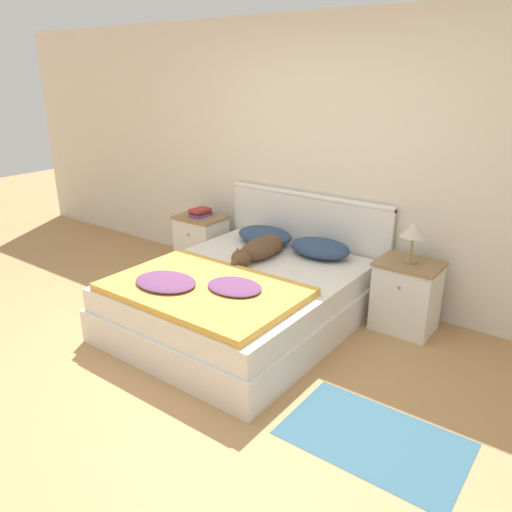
{
  "coord_description": "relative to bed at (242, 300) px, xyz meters",
  "views": [
    {
      "loc": [
        2.25,
        -1.99,
        2.06
      ],
      "look_at": [
        -0.14,
        1.23,
        0.57
      ],
      "focal_mm": 35.0,
      "sensor_mm": 36.0,
      "label": 1
    }
  ],
  "objects": [
    {
      "name": "table_lamp",
      "position": [
        1.15,
        0.75,
        0.64
      ],
      "size": [
        0.21,
        0.21,
        0.34
      ],
      "color": "#9E7A4C",
      "rests_on": "nightstand_right"
    },
    {
      "name": "headboard",
      "position": [
        0.0,
        1.03,
        0.27
      ],
      "size": [
        1.77,
        0.06,
        0.96
      ],
      "color": "silver",
      "rests_on": "ground_plane"
    },
    {
      "name": "bed",
      "position": [
        0.0,
        0.0,
        0.0
      ],
      "size": [
        1.69,
        2.02,
        0.47
      ],
      "color": "silver",
      "rests_on": "ground_plane"
    },
    {
      "name": "nightstand_left",
      "position": [
        -1.15,
        0.75,
        0.07
      ],
      "size": [
        0.51,
        0.41,
        0.6
      ],
      "color": "silver",
      "rests_on": "ground_plane"
    },
    {
      "name": "nightstand_right",
      "position": [
        1.15,
        0.75,
        0.07
      ],
      "size": [
        0.51,
        0.41,
        0.6
      ],
      "color": "silver",
      "rests_on": "ground_plane"
    },
    {
      "name": "dog",
      "position": [
        -0.09,
        0.37,
        0.33
      ],
      "size": [
        0.26,
        0.78,
        0.19
      ],
      "color": "brown",
      "rests_on": "bed"
    },
    {
      "name": "pillow_right",
      "position": [
        0.31,
        0.76,
        0.32
      ],
      "size": [
        0.57,
        0.39,
        0.16
      ],
      "color": "navy",
      "rests_on": "bed"
    },
    {
      "name": "quilt",
      "position": [
        -0.01,
        -0.47,
        0.27
      ],
      "size": [
        1.47,
        0.99,
        0.1
      ],
      "color": "gold",
      "rests_on": "bed"
    },
    {
      "name": "rug",
      "position": [
        1.53,
        -0.67,
        -0.23
      ],
      "size": [
        1.06,
        0.66,
        0.0
      ],
      "color": "#335B70",
      "rests_on": "ground_plane"
    },
    {
      "name": "wall_back",
      "position": [
        0.14,
        1.1,
        1.05
      ],
      "size": [
        9.0,
        0.06,
        2.55
      ],
      "color": "beige",
      "rests_on": "ground_plane"
    },
    {
      "name": "pillow_left",
      "position": [
        -0.31,
        0.76,
        0.32
      ],
      "size": [
        0.57,
        0.39,
        0.16
      ],
      "color": "navy",
      "rests_on": "bed"
    },
    {
      "name": "book_stack",
      "position": [
        -1.15,
        0.75,
        0.41
      ],
      "size": [
        0.17,
        0.23,
        0.08
      ],
      "color": "#703D7F",
      "rests_on": "nightstand_left"
    },
    {
      "name": "ground_plane",
      "position": [
        0.14,
        -1.03,
        -0.23
      ],
      "size": [
        16.0,
        16.0,
        0.0
      ],
      "primitive_type": "plane",
      "color": "tan"
    }
  ]
}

